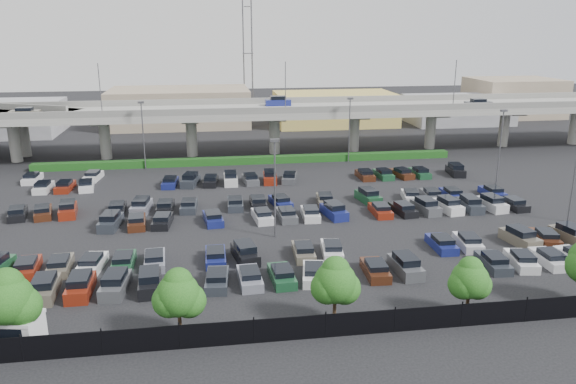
{
  "coord_description": "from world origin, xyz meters",
  "views": [
    {
      "loc": [
        -6.72,
        -61.99,
        20.81
      ],
      "look_at": [
        2.75,
        1.42,
        2.0
      ],
      "focal_mm": 35.0,
      "sensor_mm": 36.0,
      "label": 1
    }
  ],
  "objects": [
    {
      "name": "ground",
      "position": [
        0.0,
        0.0,
        0.0
      ],
      "size": [
        280.0,
        280.0,
        0.0
      ],
      "primitive_type": "plane",
      "color": "black"
    },
    {
      "name": "overpass",
      "position": [
        -0.21,
        31.99,
        6.97
      ],
      "size": [
        150.0,
        13.0,
        15.8
      ],
      "color": "gray",
      "rests_on": "ground"
    },
    {
      "name": "hedge",
      "position": [
        0.0,
        25.0,
        0.55
      ],
      "size": [
        66.0,
        1.6,
        1.1
      ],
      "primitive_type": "cube",
      "color": "#134114",
      "rests_on": "ground"
    },
    {
      "name": "fence",
      "position": [
        -0.05,
        -28.0,
        0.9
      ],
      "size": [
        70.0,
        0.1,
        2.0
      ],
      "color": "black",
      "rests_on": "ground"
    },
    {
      "name": "tree_row",
      "position": [
        0.7,
        -26.53,
        3.52
      ],
      "size": [
        65.07,
        3.66,
        5.94
      ],
      "color": "#332316",
      "rests_on": "ground"
    },
    {
      "name": "parked_cars",
      "position": [
        -0.88,
        -4.11,
        0.61
      ],
      "size": [
        62.99,
        41.62,
        1.67
      ],
      "color": "#2C3139",
      "rests_on": "ground"
    },
    {
      "name": "light_poles",
      "position": [
        -4.13,
        2.0,
        6.24
      ],
      "size": [
        66.9,
        48.38,
        10.3
      ],
      "color": "#505055",
      "rests_on": "ground"
    },
    {
      "name": "distant_buildings",
      "position": [
        12.38,
        61.81,
        3.74
      ],
      "size": [
        138.0,
        24.0,
        9.0
      ],
      "color": "gray",
      "rests_on": "ground"
    },
    {
      "name": "comm_tower",
      "position": [
        4.0,
        74.0,
        15.61
      ],
      "size": [
        2.4,
        2.4,
        30.0
      ],
      "color": "#505055",
      "rests_on": "ground"
    }
  ]
}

